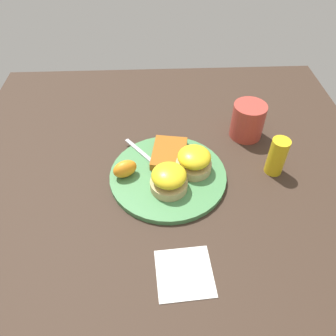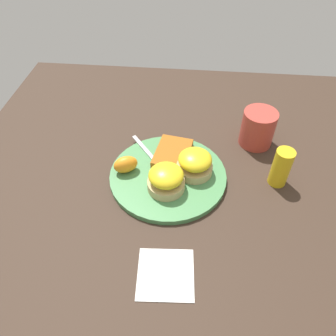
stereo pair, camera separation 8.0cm
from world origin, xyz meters
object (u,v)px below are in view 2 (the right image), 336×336
at_px(sandwich_benedict_left, 164,179).
at_px(fork, 156,162).
at_px(orange_wedge, 126,163).
at_px(cup, 258,128).
at_px(hashbrown_patty, 173,154).
at_px(sandwich_benedict_right, 195,163).
at_px(condiment_bottle, 281,167).

height_order(sandwich_benedict_left, fork, sandwich_benedict_left).
bearing_deg(fork, orange_wedge, 115.41).
relative_size(orange_wedge, cup, 0.49).
bearing_deg(hashbrown_patty, sandwich_benedict_right, -131.11).
bearing_deg(sandwich_benedict_left, hashbrown_patty, -5.41).
bearing_deg(sandwich_benedict_left, fork, 20.41).
bearing_deg(sandwich_benedict_left, sandwich_benedict_right, -49.39).
relative_size(hashbrown_patty, fork, 0.66).
distance_m(sandwich_benedict_right, cup, 0.22).
height_order(fork, condiment_bottle, condiment_bottle).
height_order(cup, condiment_bottle, same).
distance_m(hashbrown_patty, condiment_bottle, 0.27).
xyz_separation_m(sandwich_benedict_left, sandwich_benedict_right, (0.06, -0.07, 0.00)).
bearing_deg(orange_wedge, fork, -64.59).
bearing_deg(condiment_bottle, sandwich_benedict_left, 101.94).
height_order(hashbrown_patty, condiment_bottle, condiment_bottle).
bearing_deg(cup, fork, 114.87).
height_order(sandwich_benedict_right, orange_wedge, sandwich_benedict_right).
distance_m(sandwich_benedict_right, orange_wedge, 0.17).
xyz_separation_m(orange_wedge, cup, (0.15, -0.33, 0.01)).
relative_size(sandwich_benedict_left, condiment_bottle, 0.88).
bearing_deg(fork, cup, -65.13).
xyz_separation_m(hashbrown_patty, cup, (0.10, -0.22, 0.03)).
height_order(hashbrown_patty, cup, cup).
height_order(sandwich_benedict_right, cup, cup).
xyz_separation_m(orange_wedge, condiment_bottle, (0.01, -0.37, 0.01)).
bearing_deg(condiment_bottle, orange_wedge, 91.12).
distance_m(sandwich_benedict_left, cup, 0.31).
bearing_deg(condiment_bottle, fork, 85.20).
distance_m(sandwich_benedict_right, hashbrown_patty, 0.08).
height_order(fork, cup, cup).
bearing_deg(sandwich_benedict_left, condiment_bottle, -78.06).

